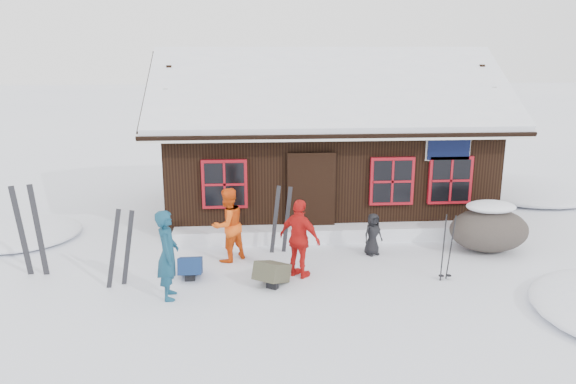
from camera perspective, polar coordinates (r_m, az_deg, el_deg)
name	(u,v)px	position (r m, az deg, el deg)	size (l,w,h in m)	color
ground	(279,280)	(11.05, -0.94, -8.92)	(120.00, 120.00, 0.00)	white
mountain_hut	(323,153)	(15.50, 3.53, 4.02)	(8.90, 6.09, 4.42)	black
snow_drift	(337,233)	(13.23, 5.01, -4.13)	(7.60, 0.60, 0.35)	white
snow_mounds	(346,245)	(12.96, 5.93, -5.39)	(20.60, 13.20, 0.48)	white
skier_teal	(168,255)	(10.24, -12.12, -6.24)	(0.60, 0.39, 1.64)	navy
skier_orange_left	(228,225)	(11.81, -6.14, -3.34)	(0.77, 0.60, 1.58)	#EB5110
skier_orange_right	(300,239)	(10.92, 1.20, -4.78)	(0.92, 0.38, 1.57)	red
skier_crouched	(373,234)	(12.31, 8.61, -4.26)	(0.45, 0.30, 0.93)	black
boulder	(489,228)	(13.17, 19.75, -3.50)	(1.73, 1.30, 1.01)	#453D37
ski_pair_left	(121,249)	(10.99, -16.63, -5.58)	(0.62, 0.18, 1.55)	black
ski_pair_mid	(30,232)	(12.08, -24.74, -3.69)	(0.57, 0.15, 1.89)	black
ski_pair_right	(281,221)	(12.23, -0.71, -2.93)	(0.50, 0.16, 1.55)	black
ski_poles	(447,249)	(11.26, 15.85, -5.55)	(0.24, 0.12, 1.35)	black
backpack_blue	(191,270)	(11.27, -9.87, -7.78)	(0.45, 0.59, 0.32)	navy
backpack_olive	(272,276)	(10.78, -1.64, -8.54)	(0.48, 0.64, 0.35)	#413F2E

